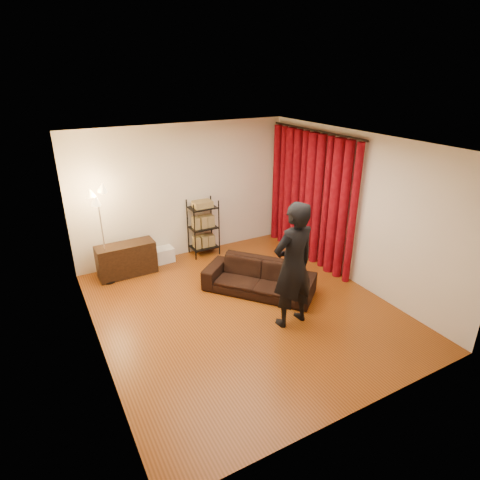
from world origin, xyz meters
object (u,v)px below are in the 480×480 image
storage_boxes (164,255)px  wire_shelf (203,227)px  person (293,266)px  sofa (259,278)px  media_cabinet (127,259)px  floor_lamp (103,237)px

storage_boxes → wire_shelf: 0.98m
person → storage_boxes: (-1.02, 2.97, -0.83)m
sofa → media_cabinet: media_cabinet is taller
wire_shelf → sofa: bearing=-73.6°
media_cabinet → person: bearing=-58.2°
person → media_cabinet: person is taller
person → floor_lamp: person is taller
storage_boxes → floor_lamp: 1.42m
person → storage_boxes: size_ratio=5.32×
media_cabinet → wire_shelf: 1.70m
media_cabinet → storage_boxes: media_cabinet is taller
sofa → media_cabinet: 2.57m
person → media_cabinet: (-1.82, 2.78, -0.67)m
person → media_cabinet: size_ratio=1.82×
sofa → floor_lamp: bearing=-166.3°
person → sofa: bearing=-97.5°
person → floor_lamp: 3.46m
sofa → storage_boxes: 2.22m
media_cabinet → floor_lamp: 0.70m
person → wire_shelf: person is taller
media_cabinet → wire_shelf: bearing=4.1°
media_cabinet → wire_shelf: size_ratio=0.90×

